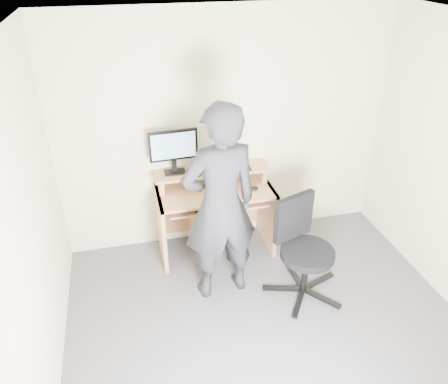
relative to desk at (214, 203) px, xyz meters
name	(u,v)px	position (x,y,z in m)	size (l,w,h in m)	color
ground	(277,347)	(0.20, -1.53, -0.55)	(3.50, 3.50, 0.00)	#535258
back_wall	(227,132)	(0.20, 0.22, 0.70)	(3.50, 0.02, 2.50)	beige
ceiling	(304,39)	(0.20, -1.53, 1.95)	(3.50, 3.50, 0.02)	white
desk	(214,203)	(0.00, 0.00, 0.00)	(1.20, 0.60, 0.91)	tan
monitor	(173,148)	(-0.38, 0.09, 0.64)	(0.49, 0.14, 0.47)	black
external_drive	(206,162)	(-0.06, 0.07, 0.46)	(0.07, 0.13, 0.20)	black
travel_mug	(229,159)	(0.19, 0.09, 0.45)	(0.08, 0.08, 0.18)	silver
smartphone	(247,168)	(0.37, 0.01, 0.37)	(0.07, 0.13, 0.01)	black
charger	(188,175)	(-0.27, -0.03, 0.38)	(0.04, 0.04, 0.04)	black
headphones	(196,168)	(-0.16, 0.14, 0.37)	(0.16, 0.16, 0.02)	silver
keyboard	(212,202)	(-0.05, -0.17, 0.12)	(0.46, 0.18, 0.03)	black
mouse	(254,189)	(0.38, -0.18, 0.22)	(0.10, 0.06, 0.04)	black
office_chair	(302,245)	(0.64, -0.89, -0.02)	(0.76, 0.73, 0.96)	black
person	(220,206)	(-0.10, -0.72, 0.41)	(0.70, 0.46, 1.91)	black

